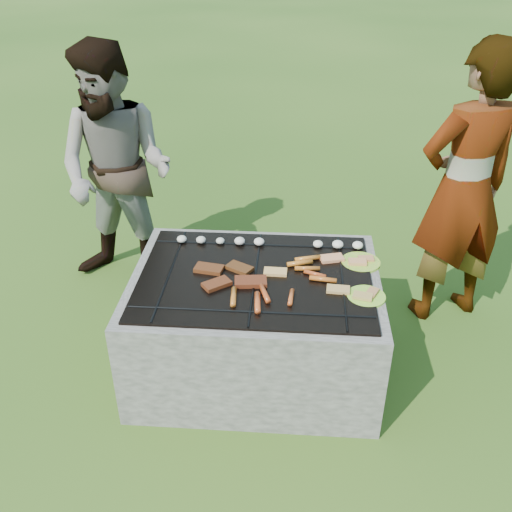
{
  "coord_description": "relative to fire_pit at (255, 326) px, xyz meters",
  "views": [
    {
      "loc": [
        0.19,
        -2.49,
        2.22
      ],
      "look_at": [
        0.0,
        0.05,
        0.7
      ],
      "focal_mm": 40.0,
      "sensor_mm": 36.0,
      "label": 1
    }
  ],
  "objects": [
    {
      "name": "lawn",
      "position": [
        0.0,
        0.0,
        -0.28
      ],
      "size": [
        60.0,
        60.0,
        0.0
      ],
      "primitive_type": "plane",
      "color": "#234A12",
      "rests_on": "ground"
    },
    {
      "name": "fire_pit",
      "position": [
        0.0,
        0.0,
        0.0
      ],
      "size": [
        1.3,
        1.0,
        0.62
      ],
      "color": "#9E968C",
      "rests_on": "ground"
    },
    {
      "name": "mushrooms",
      "position": [
        0.06,
        0.32,
        0.35
      ],
      "size": [
        1.06,
        0.06,
        0.04
      ],
      "color": "beige",
      "rests_on": "fire_pit"
    },
    {
      "name": "pork_slabs",
      "position": [
        -0.13,
        -0.03,
        0.34
      ],
      "size": [
        0.4,
        0.3,
        0.02
      ],
      "color": "brown",
      "rests_on": "fire_pit"
    },
    {
      "name": "sausages",
      "position": [
        0.16,
        -0.07,
        0.34
      ],
      "size": [
        0.53,
        0.54,
        0.03
      ],
      "color": "orange",
      "rests_on": "fire_pit"
    },
    {
      "name": "bread_on_grate",
      "position": [
        0.31,
        0.05,
        0.34
      ],
      "size": [
        0.44,
        0.39,
        0.02
      ],
      "color": "#D8C76E",
      "rests_on": "fire_pit"
    },
    {
      "name": "plate_far",
      "position": [
        0.56,
        0.18,
        0.33
      ],
      "size": [
        0.22,
        0.22,
        0.03
      ],
      "color": "#FCF63C",
      "rests_on": "fire_pit"
    },
    {
      "name": "plate_near",
      "position": [
        0.56,
        -0.14,
        0.33
      ],
      "size": [
        0.22,
        0.22,
        0.03
      ],
      "color": "#D0F63B",
      "rests_on": "fire_pit"
    },
    {
      "name": "cook",
      "position": [
        1.17,
        0.62,
        0.58
      ],
      "size": [
        0.73,
        0.61,
        1.71
      ],
      "primitive_type": "imported",
      "rotation": [
        0.0,
        0.0,
        3.51
      ],
      "color": "#A69C8A",
      "rests_on": "ground"
    },
    {
      "name": "bystander",
      "position": [
        -0.95,
        0.85,
        0.53
      ],
      "size": [
        0.91,
        0.78,
        1.62
      ],
      "primitive_type": "imported",
      "rotation": [
        0.0,
        0.0,
        -0.23
      ],
      "color": "gray",
      "rests_on": "ground"
    }
  ]
}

